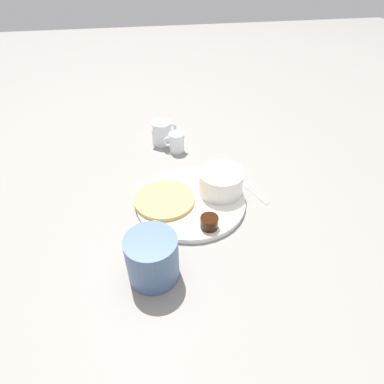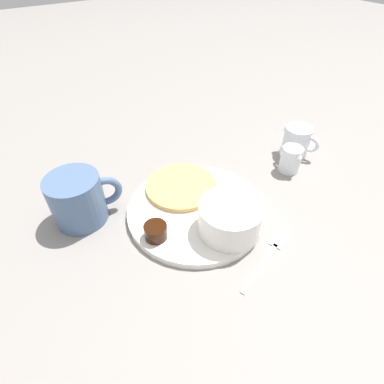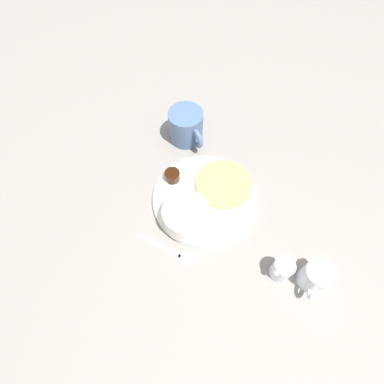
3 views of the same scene
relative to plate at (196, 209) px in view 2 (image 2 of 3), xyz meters
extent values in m
plane|color=gray|center=(0.00, 0.00, -0.01)|extent=(4.00, 4.00, 0.00)
cylinder|color=white|center=(0.00, 0.00, 0.00)|extent=(0.24, 0.24, 0.01)
cylinder|color=tan|center=(-0.06, 0.01, 0.01)|extent=(0.13, 0.13, 0.01)
cylinder|color=white|center=(0.07, 0.01, 0.03)|extent=(0.10, 0.10, 0.05)
cylinder|color=white|center=(0.07, 0.01, 0.05)|extent=(0.08, 0.08, 0.01)
cylinder|color=black|center=(0.02, -0.09, 0.02)|extent=(0.04, 0.04, 0.02)
cylinder|color=white|center=(0.09, 0.00, 0.02)|extent=(0.04, 0.04, 0.02)
sphere|color=white|center=(0.09, 0.00, 0.03)|extent=(0.02, 0.02, 0.02)
cylinder|color=slate|center=(-0.10, -0.17, 0.04)|extent=(0.09, 0.09, 0.08)
torus|color=slate|center=(-0.09, -0.12, 0.04)|extent=(0.02, 0.06, 0.06)
cylinder|color=white|center=(0.01, 0.22, 0.02)|extent=(0.04, 0.04, 0.05)
torus|color=white|center=(-0.02, 0.23, 0.02)|extent=(0.03, 0.01, 0.03)
cone|color=white|center=(0.02, 0.22, 0.04)|extent=(0.01, 0.01, 0.01)
cylinder|color=white|center=(-0.03, 0.28, 0.03)|extent=(0.05, 0.05, 0.06)
torus|color=white|center=(0.00, 0.29, 0.03)|extent=(0.04, 0.02, 0.04)
cone|color=white|center=(-0.05, 0.27, 0.05)|extent=(0.02, 0.02, 0.01)
cube|color=silver|center=(0.15, 0.01, 0.00)|extent=(0.04, 0.10, 0.00)
cube|color=silver|center=(0.13, 0.08, 0.00)|extent=(0.03, 0.04, 0.00)
camera|label=1|loc=(-0.10, -0.48, 0.42)|focal=28.00mm
camera|label=2|loc=(0.30, -0.21, 0.37)|focal=28.00mm
camera|label=3|loc=(0.24, 0.22, 0.60)|focal=28.00mm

